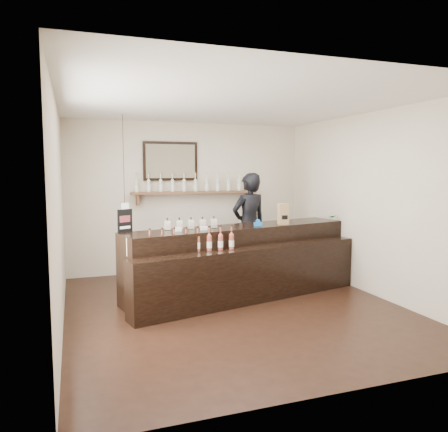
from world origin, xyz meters
name	(u,v)px	position (x,y,z in m)	size (l,w,h in m)	color
ground	(235,308)	(0.00, 0.00, 0.00)	(5.00, 5.00, 0.00)	black
room_shell	(235,186)	(0.00, 0.00, 1.70)	(5.00, 5.00, 5.00)	beige
back_wall_decor	(182,179)	(-0.15, 2.37, 1.76)	(2.66, 0.96, 1.69)	brown
counter	(243,263)	(0.35, 0.56, 0.49)	(3.81, 1.82, 1.22)	black
promo_sign	(125,221)	(-1.41, 0.60, 1.21)	(0.22, 0.12, 0.32)	black
paper_bag	(283,214)	(1.07, 0.67, 1.22)	(0.16, 0.13, 0.34)	olive
tape_dispenser	(258,223)	(0.62, 0.62, 1.09)	(0.14, 0.08, 0.11)	#175EA7
side_cabinet	(323,260)	(2.00, 0.93, 0.36)	(0.41, 0.53, 0.71)	brown
potted_plant	(324,227)	(2.00, 0.93, 0.93)	(0.39, 0.34, 0.43)	#2A6A32
shopkeeper	(249,219)	(0.85, 1.55, 1.06)	(0.77, 0.51, 2.11)	black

